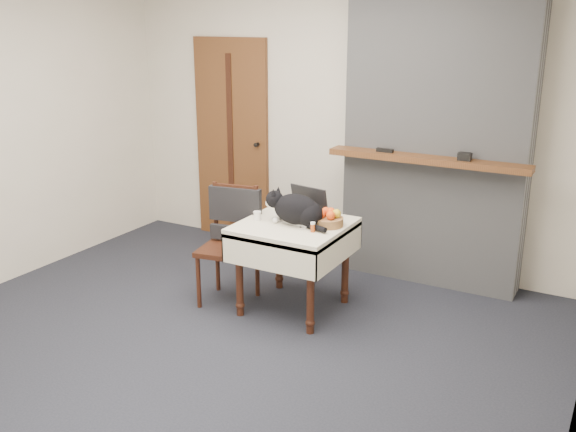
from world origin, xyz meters
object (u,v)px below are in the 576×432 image
object	(u,v)px
fruit_basket	(328,219)
door	(232,141)
side_table	(294,237)
pill_bottle	(313,227)
chair	(232,227)
cream_jar	(257,216)
cat	(298,210)
laptop	(303,212)

from	to	relation	value
fruit_basket	door	bearing A→B (deg)	144.58
side_table	pill_bottle	size ratio (longest dim) A/B	10.65
chair	pill_bottle	bearing A→B (deg)	-15.51
cream_jar	chair	xyz separation A→B (m)	(-0.25, 0.02, -0.14)
door	chair	size ratio (longest dim) A/B	2.15
cat	chair	size ratio (longest dim) A/B	0.59
door	fruit_basket	xyz separation A→B (m)	(1.63, -1.16, -0.25)
laptop	cream_jar	distance (m)	0.35
door	side_table	xyz separation A→B (m)	(1.38, -1.23, -0.41)
pill_bottle	chair	xyz separation A→B (m)	(-0.75, 0.07, -0.14)
laptop	cream_jar	size ratio (longest dim) A/B	5.62
laptop	pill_bottle	distance (m)	0.31
fruit_basket	chair	bearing A→B (deg)	-171.44
side_table	laptop	bearing A→B (deg)	84.28
fruit_basket	chair	world-z (taller)	chair
side_table	pill_bottle	distance (m)	0.29
laptop	pill_bottle	size ratio (longest dim) A/B	5.09
laptop	cat	xyz separation A→B (m)	(0.03, -0.13, 0.05)
pill_bottle	chair	size ratio (longest dim) A/B	0.08
side_table	chair	distance (m)	0.53
side_table	fruit_basket	bearing A→B (deg)	16.74
cat	cream_jar	world-z (taller)	cat
fruit_basket	side_table	bearing A→B (deg)	-163.26
fruit_basket	pill_bottle	bearing A→B (deg)	-100.24
door	pill_bottle	distance (m)	2.10
laptop	chair	bearing A→B (deg)	-153.21
door	cream_jar	distance (m)	1.71
laptop	fruit_basket	xyz separation A→B (m)	(0.24, -0.05, -0.01)
side_table	cat	xyz separation A→B (m)	(0.04, -0.01, 0.23)
cream_jar	chair	size ratio (longest dim) A/B	0.07
pill_bottle	cream_jar	bearing A→B (deg)	174.08
laptop	cat	bearing A→B (deg)	-69.19
fruit_basket	chair	distance (m)	0.81
laptop	chair	xyz separation A→B (m)	(-0.54, -0.17, -0.17)
door	fruit_basket	size ratio (longest dim) A/B	8.81
door	cat	world-z (taller)	door
door	side_table	world-z (taller)	door
chair	fruit_basket	bearing A→B (deg)	-1.68
side_table	cream_jar	world-z (taller)	cream_jar
side_table	chair	world-z (taller)	chair
cat	side_table	bearing A→B (deg)	160.69
pill_bottle	fruit_basket	size ratio (longest dim) A/B	0.32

